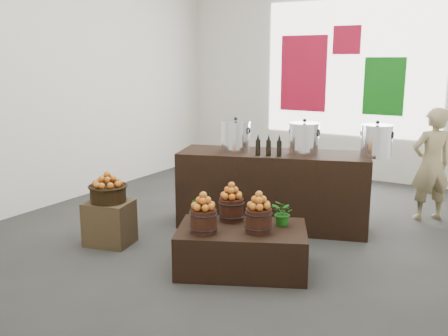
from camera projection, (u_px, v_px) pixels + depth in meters
The scene contains 24 objects.
ground at pixel (243, 227), 6.57m from camera, with size 7.00×7.00×0.00m, color #323230.
back_wall at pixel (335, 68), 9.09m from camera, with size 6.00×0.04×4.00m, color silver.
back_opening at pixel (351, 69), 8.92m from camera, with size 3.20×0.02×2.40m, color white.
deco_red_left at pixel (303, 74), 9.38m from camera, with size 0.90×0.04×1.40m, color #A80C28.
deco_green_right at pixel (384, 86), 8.68m from camera, with size 0.70×0.04×1.00m, color #0F6612.
deco_red_upper at pixel (347, 40), 8.86m from camera, with size 0.50×0.04×0.50m, color #A80C28.
crate at pixel (110, 223), 5.92m from camera, with size 0.52×0.43×0.52m, color brown.
wicker_basket at pixel (108, 194), 5.84m from camera, with size 0.42×0.42×0.19m, color black.
apples_in_basket at pixel (107, 179), 5.81m from camera, with size 0.32×0.32×0.17m, color #9A0417, non-canonical shape.
display_table at pixel (242, 249), 5.19m from camera, with size 1.32×0.81×0.46m, color black.
apple_bucket_front_left at pixel (203, 221), 4.98m from camera, with size 0.26×0.26×0.24m, color #35170E.
apples_in_bucket_front_left at pixel (203, 201), 4.93m from camera, with size 0.20×0.20×0.18m, color #9A0417, non-canonical shape.
apple_bucket_front_right at pixel (259, 220), 5.00m from camera, with size 0.26×0.26×0.24m, color #35170E.
apples_in_bucket_front_right at pixel (259, 200), 4.96m from camera, with size 0.20×0.20×0.18m, color #9A0417, non-canonical shape.
apple_bucket_rear at pixel (231, 209), 5.37m from camera, with size 0.26×0.26×0.24m, color #35170E.
apples_in_bucket_rear at pixel (231, 191), 5.32m from camera, with size 0.20×0.20×0.18m, color #9A0417, non-canonical shape.
herb_garnish_right at pixel (283, 213), 5.19m from camera, with size 0.25×0.22×0.28m, color #186415.
herb_garnish_left at pixel (196, 210), 5.28m from camera, with size 0.15×0.12×0.28m, color #186415.
counter at pixel (273, 190), 6.51m from camera, with size 2.42×0.77×0.99m, color black.
stock_pot_left at pixel (236, 137), 6.47m from camera, with size 0.37×0.37×0.37m, color silver.
stock_pot_center at pixel (304, 139), 6.29m from camera, with size 0.37×0.37×0.37m, color silver.
stock_pot_right at pixel (376, 142), 6.10m from camera, with size 0.37×0.37×0.37m, color silver.
oil_cruets at pixel (271, 145), 6.15m from camera, with size 0.26×0.07×0.27m, color black, non-canonical shape.
shopper at pixel (431, 165), 6.72m from camera, with size 0.56×0.37×1.54m, color #8C7D56.
Camera 1 is at (2.96, -5.51, 2.16)m, focal length 40.00 mm.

